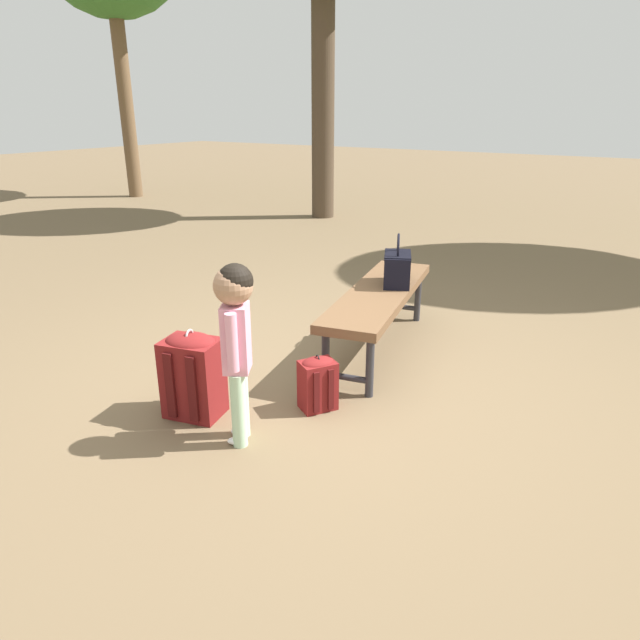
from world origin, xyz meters
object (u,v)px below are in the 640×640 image
object	(u,v)px
child_standing	(236,327)
backpack_large	(193,373)
park_bench	(379,298)
handbag	(397,267)
backpack_small	(318,382)

from	to	relation	value
child_standing	backpack_large	distance (m)	0.55
park_bench	child_standing	bearing A→B (deg)	-2.10
handbag	child_standing	world-z (taller)	child_standing
park_bench	handbag	bearing A→B (deg)	168.53
park_bench	child_standing	size ratio (longest dim) A/B	1.73
handbag	backpack_small	xyz separation A→B (m)	(1.13, 0.06, -0.41)
park_bench	backpack_small	distance (m)	0.98
child_standing	backpack_small	size ratio (longest dim) A/B	2.84
park_bench	handbag	distance (m)	0.27
child_standing	park_bench	bearing A→B (deg)	177.90
park_bench	child_standing	xyz separation A→B (m)	(1.44, -0.05, 0.24)
park_bench	handbag	xyz separation A→B (m)	(-0.19, 0.04, 0.18)
park_bench	backpack_small	xyz separation A→B (m)	(0.94, 0.10, -0.23)
backpack_large	backpack_small	world-z (taller)	backpack_large
park_bench	child_standing	world-z (taller)	child_standing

